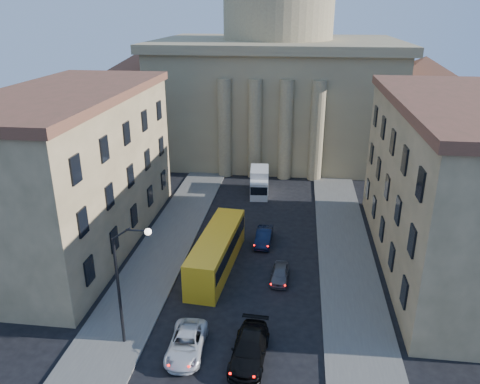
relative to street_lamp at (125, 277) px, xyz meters
name	(u,v)px	position (x,y,z in m)	size (l,w,h in m)	color
sidewalk_left	(154,266)	(-1.53, 10.00, -5.21)	(5.00, 60.00, 0.15)	#53514C
sidewalk_right	(350,279)	(15.47, 10.00, -5.21)	(5.00, 60.00, 0.15)	#53514C
church	(277,75)	(6.97, 47.47, 6.59)	(68.02, 28.76, 36.60)	#877353
building_left	(72,169)	(-10.03, 14.00, 2.14)	(11.60, 26.60, 14.70)	tan
building_right	(456,185)	(23.97, 14.00, 2.14)	(11.60, 26.60, 14.70)	tan
street_lamp	(125,277)	(0.00, 0.00, 0.00)	(2.62, 0.44, 8.83)	black
car_left_mid	(186,344)	(3.91, -0.37, -4.60)	(2.27, 4.93, 1.37)	silver
car_right_mid	(249,349)	(8.11, -0.45, -4.50)	(2.19, 5.38, 1.56)	black
car_right_far	(280,273)	(9.63, 9.30, -4.67)	(1.45, 3.59, 1.22)	#505156
car_right_distant	(264,237)	(7.77, 15.71, -4.60)	(1.45, 4.17, 1.37)	black
city_bus	(217,250)	(4.06, 10.60, -3.56)	(3.52, 11.59, 3.22)	yellow
box_truck	(259,183)	(6.16, 28.69, -3.87)	(2.51, 5.58, 2.99)	silver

